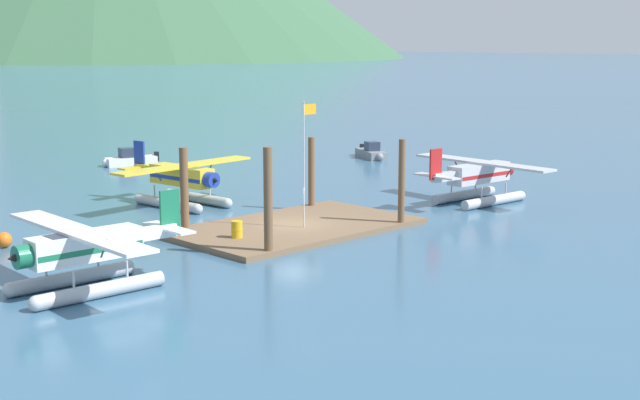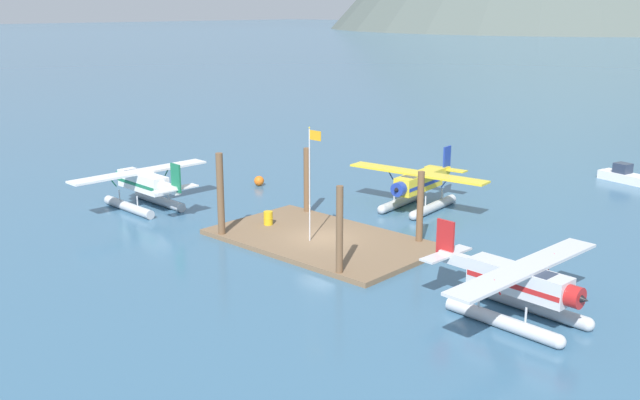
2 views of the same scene
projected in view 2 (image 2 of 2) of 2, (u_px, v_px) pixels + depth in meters
The scene contains 13 objects.
ground_plane at pixel (321, 242), 43.87m from camera, with size 1200.00×1200.00×0.00m, color #38607F.
dock_platform at pixel (321, 240), 43.83m from camera, with size 13.46×7.99×0.30m, color brown.
piling_near_left at pixel (221, 196), 43.90m from camera, with size 0.43×0.43×5.36m, color brown.
piling_near_right at pixel (340, 233), 37.47m from camera, with size 0.37×0.37×4.99m, color brown.
piling_far_left at pixel (307, 182), 48.96m from camera, with size 0.46×0.46×4.69m, color brown.
piling_far_right at pixel (420, 209), 42.68m from camera, with size 0.40×0.40×4.54m, color brown.
flagpole at pixel (311, 172), 42.04m from camera, with size 0.95×0.10×6.87m.
fuel_drum at pixel (268, 218), 46.28m from camera, with size 0.62×0.62×0.88m.
mooring_buoy at pixel (259, 181), 57.65m from camera, with size 0.80×0.80×0.80m, color orange.
seaplane_yellow_bow_centre at pixel (418, 187), 50.83m from camera, with size 10.49×7.96×3.84m.
seaplane_silver_stbd_aft at pixel (519, 288), 32.55m from camera, with size 7.97×10.47×3.84m.
seaplane_white_port_aft at pixel (143, 186), 50.93m from camera, with size 7.98×10.45×3.84m.
boat_white_open_north at pixel (624, 176), 59.06m from camera, with size 4.81×2.44×1.50m.
Camera 2 is at (28.32, -30.64, 13.80)m, focal length 40.59 mm.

